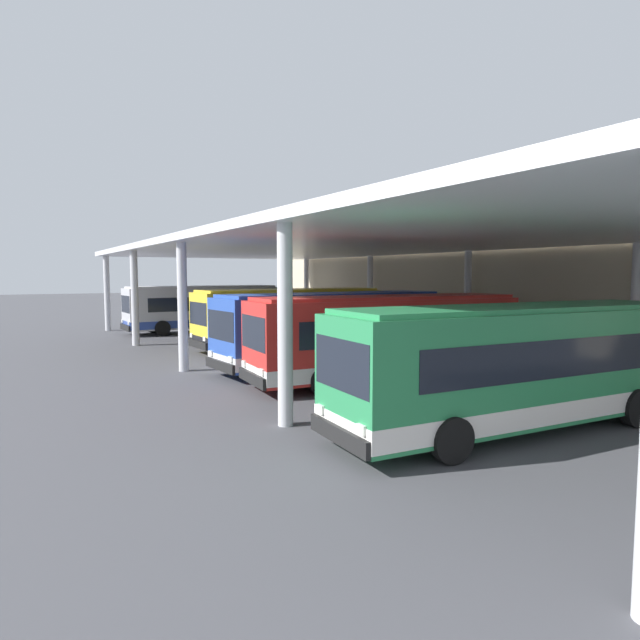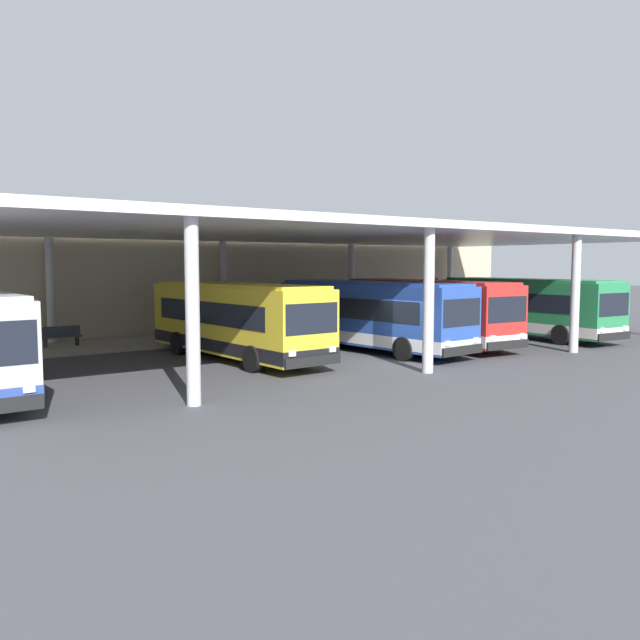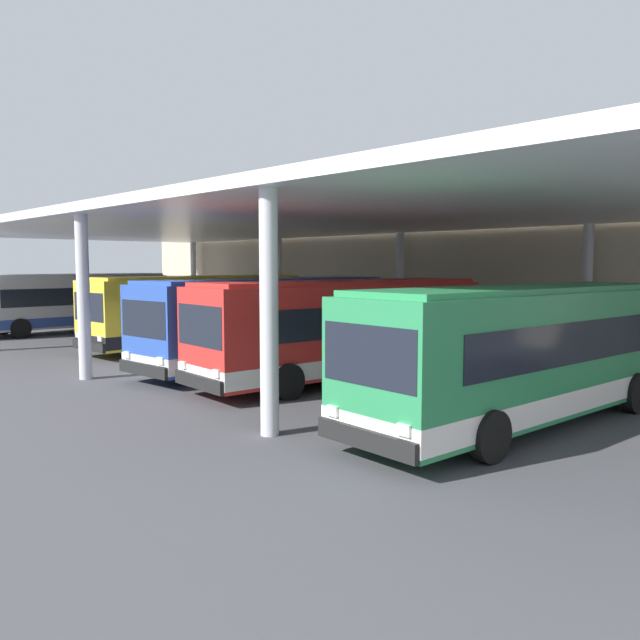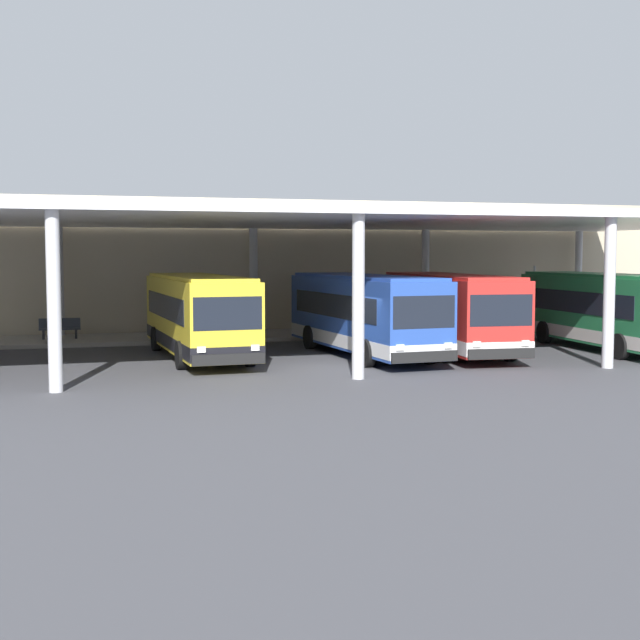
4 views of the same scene
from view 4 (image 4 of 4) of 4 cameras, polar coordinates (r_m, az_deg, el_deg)
The scene contains 10 objects.
ground_plane at distance 29.75m, azimuth 0.99°, elevation -3.28°, with size 200.00×200.00×0.00m, color #47474C.
platform_kerb at distance 41.03m, azimuth -3.93°, elevation -1.03°, with size 42.00×4.50×0.18m, color #A39E93.
station_building_facade at distance 44.03m, azimuth -4.87°, elevation 3.64°, with size 48.00×1.60×6.77m, color #C1B293.
canopy_shelter at distance 34.79m, azimuth -1.73°, elevation 6.57°, with size 40.00×17.00×5.55m.
bus_second_bay at distance 33.11m, azimuth -8.16°, elevation 0.35°, with size 3.04×10.63×3.17m.
bus_middle_bay at distance 33.46m, azimuth 2.91°, elevation 0.43°, with size 3.20×10.67×3.17m.
bus_far_bay at distance 34.88m, azimuth 8.55°, elevation 0.55°, with size 3.33×10.69×3.17m.
bus_departing at distance 37.43m, azimuth 18.46°, elevation 0.63°, with size 3.22×10.67×3.17m.
bench_waiting at distance 40.09m, azimuth -17.00°, elevation -0.52°, with size 1.80×0.45×0.92m.
banner_sign at distance 45.42m, azimuth 14.13°, elevation 1.77°, with size 0.70×0.12×3.20m.
Camera 4 is at (-8.83, -28.13, 4.00)m, focal length 47.90 mm.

